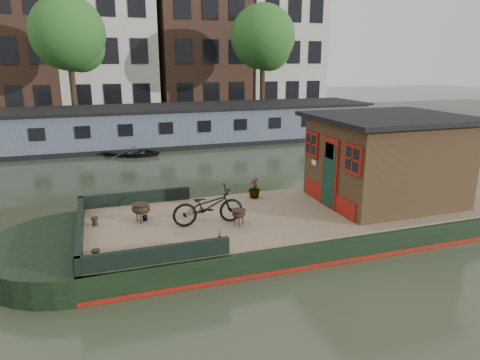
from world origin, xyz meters
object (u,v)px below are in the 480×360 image
object	(u,v)px
brazier_rear	(141,213)
bicycle	(208,206)
dinghy	(133,150)
brazier_front	(239,218)
cabin	(386,158)

from	to	relation	value
brazier_rear	bicycle	bearing A→B (deg)	-23.44
brazier_rear	dinghy	size ratio (longest dim) A/B	0.17
brazier_rear	brazier_front	bearing A→B (deg)	-24.62
bicycle	brazier_rear	size ratio (longest dim) A/B	3.68
bicycle	brazier_rear	world-z (taller)	bicycle
cabin	brazier_rear	world-z (taller)	cabin
cabin	dinghy	bearing A→B (deg)	117.36
cabin	dinghy	size ratio (longest dim) A/B	1.46
brazier_rear	dinghy	bearing A→B (deg)	86.15
bicycle	dinghy	distance (m)	11.75
cabin	bicycle	xyz separation A→B (m)	(-5.17, -0.19, -0.77)
brazier_rear	cabin	bearing A→B (deg)	-3.99
bicycle	brazier_front	world-z (taller)	bicycle
bicycle	cabin	bearing A→B (deg)	-87.11
brazier_front	dinghy	bearing A→B (deg)	96.87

